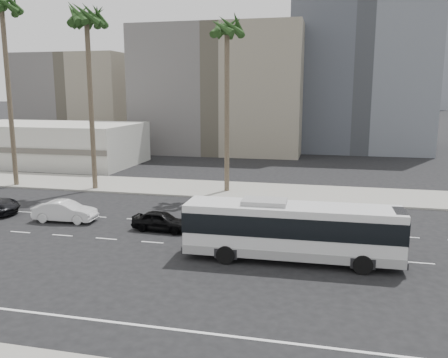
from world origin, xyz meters
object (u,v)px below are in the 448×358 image
(city_bus, at_px, (292,229))
(palm_mid, at_px, (87,22))
(palm_far, at_px, (2,9))
(car_b, at_px, (65,211))
(palm_near, at_px, (227,33))
(car_a, at_px, (161,221))

(city_bus, height_order, palm_mid, palm_mid)
(city_bus, distance_m, palm_far, 33.74)
(car_b, distance_m, palm_near, 19.65)
(city_bus, distance_m, car_a, 9.38)
(city_bus, relative_size, palm_mid, 0.70)
(car_b, relative_size, palm_mid, 0.27)
(palm_near, xyz_separation_m, palm_mid, (-11.99, -1.72, 0.97))
(city_bus, xyz_separation_m, car_b, (-15.89, 4.05, -0.99))
(palm_mid, xyz_separation_m, palm_far, (-8.12, -0.20, 1.34))
(city_bus, bearing_deg, car_a, 156.79)
(palm_near, relative_size, palm_far, 0.86)
(car_b, bearing_deg, palm_mid, 14.20)
(car_a, height_order, palm_mid, palm_mid)
(car_a, relative_size, palm_far, 0.21)
(car_a, xyz_separation_m, palm_near, (1.56, 12.36, 13.09))
(palm_mid, bearing_deg, car_a, -45.58)
(car_a, xyz_separation_m, palm_far, (-18.54, 10.44, 15.39))
(city_bus, relative_size, palm_far, 0.64)
(car_b, xyz_separation_m, palm_near, (8.81, 11.80, 13.02))
(palm_mid, bearing_deg, car_b, -72.51)
(car_b, bearing_deg, palm_near, -40.05)
(car_a, xyz_separation_m, palm_mid, (-10.43, 10.64, 14.05))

